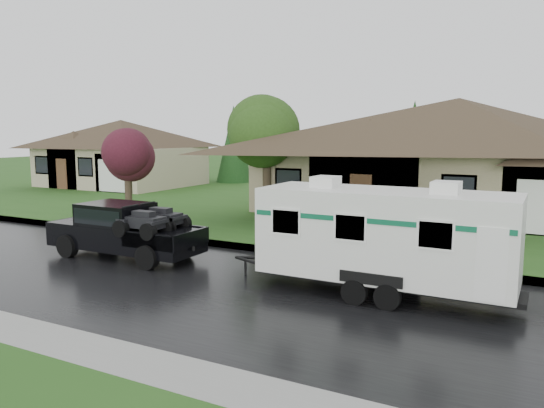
{
  "coord_description": "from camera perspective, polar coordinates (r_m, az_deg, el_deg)",
  "views": [
    {
      "loc": [
        6.24,
        -13.52,
        4.15
      ],
      "look_at": [
        -1.99,
        2.0,
        1.73
      ],
      "focal_mm": 35.0,
      "sensor_mm": 36.0,
      "label": 1
    }
  ],
  "objects": [
    {
      "name": "road",
      "position": [
        13.74,
        -0.49,
        -9.7
      ],
      "size": [
        140.0,
        8.0,
        0.01
      ],
      "primitive_type": "cube",
      "color": "black",
      "rests_on": "ground"
    },
    {
      "name": "tree_left_green",
      "position": [
        25.29,
        -0.58,
        7.66
      ],
      "size": [
        3.41,
        3.41,
        5.64
      ],
      "color": "#382B1E",
      "rests_on": "lawn"
    },
    {
      "name": "tree_red",
      "position": [
        25.8,
        -15.33,
        5.08
      ],
      "size": [
        2.51,
        2.51,
        4.15
      ],
      "color": "#382B1E",
      "rests_on": "lawn"
    },
    {
      "name": "house_far",
      "position": [
        40.61,
        -15.78,
        5.91
      ],
      "size": [
        10.8,
        8.64,
        5.8
      ],
      "color": "#BCAF8C",
      "rests_on": "lawn"
    },
    {
      "name": "pickup_truck",
      "position": [
        18.16,
        -15.8,
        -2.56
      ],
      "size": [
        5.38,
        2.04,
        1.79
      ],
      "color": "black",
      "rests_on": "ground"
    },
    {
      "name": "shrub_row",
      "position": [
        23.47,
        17.22,
        -1.07
      ],
      "size": [
        13.6,
        1.0,
        1.0
      ],
      "color": "#143814",
      "rests_on": "lawn"
    },
    {
      "name": "house_main",
      "position": [
        27.64,
        19.86,
        6.24
      ],
      "size": [
        19.44,
        10.8,
        6.9
      ],
      "color": "gray",
      "rests_on": "lawn"
    },
    {
      "name": "curb",
      "position": [
        17.44,
        6.21,
        -5.7
      ],
      "size": [
        140.0,
        0.5,
        0.15
      ],
      "primitive_type": "cube",
      "color": "gray",
      "rests_on": "ground"
    },
    {
      "name": "ground",
      "position": [
        15.46,
        3.08,
        -7.73
      ],
      "size": [
        140.0,
        140.0,
        0.0
      ],
      "primitive_type": "plane",
      "color": "#27531A",
      "rests_on": "ground"
    },
    {
      "name": "travel_trailer",
      "position": [
        13.6,
        12.03,
        -3.21
      ],
      "size": [
        6.63,
        2.33,
        2.98
      ],
      "color": "white",
      "rests_on": "ground"
    },
    {
      "name": "lawn",
      "position": [
        29.47,
        15.45,
        -0.37
      ],
      "size": [
        140.0,
        26.0,
        0.15
      ],
      "primitive_type": "cube",
      "color": "#27531A",
      "rests_on": "ground"
    }
  ]
}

